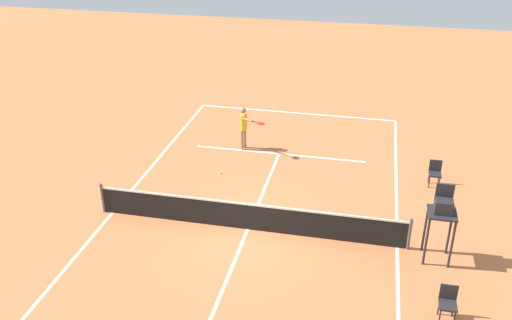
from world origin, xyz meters
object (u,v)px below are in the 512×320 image
at_px(umpire_chair, 442,212).
at_px(courtside_chair_mid, 435,172).
at_px(player_serving, 244,125).
at_px(tennis_ball, 221,173).
at_px(courtside_chair_near, 448,302).

height_order(umpire_chair, courtside_chair_mid, umpire_chair).
bearing_deg(player_serving, umpire_chair, 72.60).
distance_m(player_serving, courtside_chair_mid, 7.67).
bearing_deg(umpire_chair, tennis_ball, -26.36).
bearing_deg(courtside_chair_near, umpire_chair, -87.87).
height_order(player_serving, umpire_chair, umpire_chair).
height_order(umpire_chair, courtside_chair_near, umpire_chair).
xyz_separation_m(player_serving, courtside_chair_near, (-7.34, 8.69, -0.55)).
xyz_separation_m(tennis_ball, umpire_chair, (-7.62, 3.78, 1.57)).
bearing_deg(tennis_ball, courtside_chair_mid, -173.94).
height_order(courtside_chair_near, courtside_chair_mid, same).
height_order(tennis_ball, courtside_chair_near, courtside_chair_near).
relative_size(umpire_chair, courtside_chair_near, 2.54).
distance_m(tennis_ball, courtside_chair_near, 10.00).
bearing_deg(tennis_ball, courtside_chair_near, 140.59).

